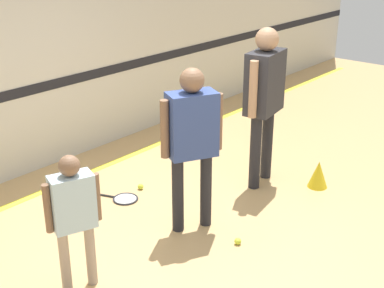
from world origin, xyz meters
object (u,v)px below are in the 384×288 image
(person_instructor, at_px, (192,133))
(tennis_ball_by_spare_racket, at_px, (141,187))
(training_cone, at_px, (318,174))
(tennis_ball_near_instructor, at_px, (238,241))
(racket_spare_on_floor, at_px, (124,199))
(person_student_right, at_px, (264,90))
(person_student_left, at_px, (73,209))

(person_instructor, height_order, tennis_ball_by_spare_racket, person_instructor)
(person_instructor, relative_size, training_cone, 5.13)
(person_instructor, xyz_separation_m, tennis_ball_near_instructor, (0.03, -0.54, -0.98))
(racket_spare_on_floor, height_order, tennis_ball_near_instructor, tennis_ball_near_instructor)
(person_student_right, bearing_deg, person_student_left, -10.06)
(person_instructor, distance_m, training_cone, 1.91)
(person_student_right, distance_m, training_cone, 1.18)
(racket_spare_on_floor, relative_size, tennis_ball_near_instructor, 7.75)
(person_student_left, relative_size, person_student_right, 0.66)
(racket_spare_on_floor, xyz_separation_m, tennis_ball_by_spare_racket, (0.30, 0.04, 0.02))
(tennis_ball_by_spare_racket, bearing_deg, tennis_ball_near_instructor, -97.77)
(person_instructor, xyz_separation_m, person_student_right, (1.30, 0.05, 0.11))
(person_instructor, distance_m, person_student_left, 1.38)
(tennis_ball_near_instructor, relative_size, training_cone, 0.21)
(tennis_ball_by_spare_racket, height_order, training_cone, training_cone)
(racket_spare_on_floor, xyz_separation_m, tennis_ball_near_instructor, (0.09, -1.49, 0.02))
(training_cone, bearing_deg, person_student_left, 168.29)
(person_student_right, height_order, tennis_ball_near_instructor, person_student_right)
(tennis_ball_near_instructor, bearing_deg, racket_spare_on_floor, 93.34)
(person_instructor, distance_m, racket_spare_on_floor, 1.38)
(tennis_ball_near_instructor, xyz_separation_m, tennis_ball_by_spare_racket, (0.21, 1.53, 0.00))
(tennis_ball_near_instructor, distance_m, tennis_ball_by_spare_racket, 1.55)
(training_cone, bearing_deg, tennis_ball_by_spare_racket, 132.27)
(person_instructor, bearing_deg, person_student_right, 29.77)
(person_student_left, distance_m, tennis_ball_near_instructor, 1.68)
(person_instructor, xyz_separation_m, tennis_ball_by_spare_racket, (0.24, 0.99, -0.98))
(tennis_ball_by_spare_racket, bearing_deg, person_student_right, -41.50)
(person_instructor, relative_size, racket_spare_on_floor, 3.20)
(person_student_right, xyz_separation_m, racket_spare_on_floor, (-1.35, 0.90, -1.12))
(person_student_left, bearing_deg, person_student_right, 19.75)
(person_student_left, bearing_deg, training_cone, 8.72)
(person_student_right, distance_m, racket_spare_on_floor, 1.97)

